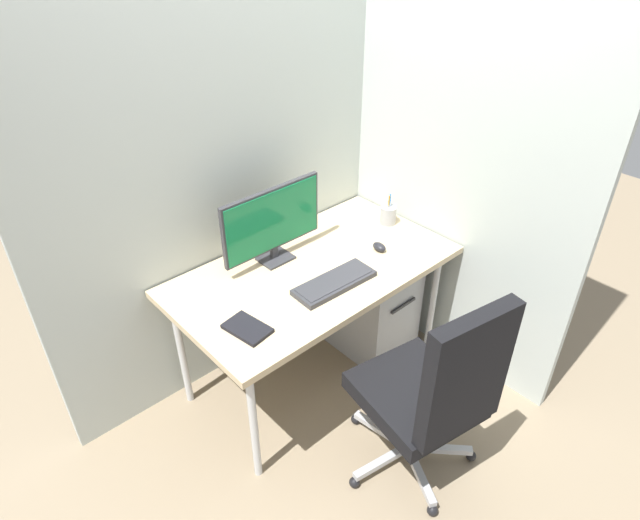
# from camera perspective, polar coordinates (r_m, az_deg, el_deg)

# --- Properties ---
(ground_plane) EXTENTS (8.00, 8.00, 0.00)m
(ground_plane) POSITION_cam_1_polar(r_m,az_deg,el_deg) (3.20, -0.59, -11.63)
(ground_plane) COLOR gray
(wall_back) EXTENTS (2.39, 0.04, 2.80)m
(wall_back) POSITION_cam_1_polar(r_m,az_deg,el_deg) (2.71, -6.92, 14.66)
(wall_back) COLOR #B7C1BC
(wall_back) RESTS_ON ground_plane
(wall_side_right) EXTENTS (0.04, 1.74, 2.80)m
(wall_side_right) POSITION_cam_1_polar(r_m,az_deg,el_deg) (2.85, 12.83, 15.02)
(wall_side_right) COLOR #B7C1BC
(wall_side_right) RESTS_ON ground_plane
(desk) EXTENTS (1.43, 0.78, 0.73)m
(desk) POSITION_cam_1_polar(r_m,az_deg,el_deg) (2.75, -0.67, -1.68)
(desk) COLOR #D1B78C
(desk) RESTS_ON ground_plane
(office_chair) EXTENTS (0.64, 0.65, 1.07)m
(office_chair) POSITION_cam_1_polar(r_m,az_deg,el_deg) (2.40, 11.86, -13.32)
(office_chair) COLOR black
(office_chair) RESTS_ON ground_plane
(filing_cabinet) EXTENTS (0.38, 0.53, 0.61)m
(filing_cabinet) POSITION_cam_1_polar(r_m,az_deg,el_deg) (3.21, 4.96, -4.26)
(filing_cabinet) COLOR #9EA0A5
(filing_cabinet) RESTS_ON ground_plane
(monitor) EXTENTS (0.58, 0.13, 0.39)m
(monitor) POSITION_cam_1_polar(r_m,az_deg,el_deg) (2.69, -4.99, 4.01)
(monitor) COLOR #333338
(monitor) RESTS_ON desk
(keyboard) EXTENTS (0.43, 0.17, 0.03)m
(keyboard) POSITION_cam_1_polar(r_m,az_deg,el_deg) (2.60, 1.51, -2.39)
(keyboard) COLOR #333338
(keyboard) RESTS_ON desk
(mouse) EXTENTS (0.06, 0.09, 0.04)m
(mouse) POSITION_cam_1_polar(r_m,az_deg,el_deg) (2.86, 6.23, 1.37)
(mouse) COLOR black
(mouse) RESTS_ON desk
(pen_holder) EXTENTS (0.09, 0.09, 0.17)m
(pen_holder) POSITION_cam_1_polar(r_m,az_deg,el_deg) (3.09, 7.15, 4.73)
(pen_holder) COLOR #9EA0A5
(pen_holder) RESTS_ON desk
(notebook) EXTENTS (0.16, 0.22, 0.02)m
(notebook) POSITION_cam_1_polar(r_m,az_deg,el_deg) (2.37, -7.62, -7.11)
(notebook) COLOR black
(notebook) RESTS_ON desk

